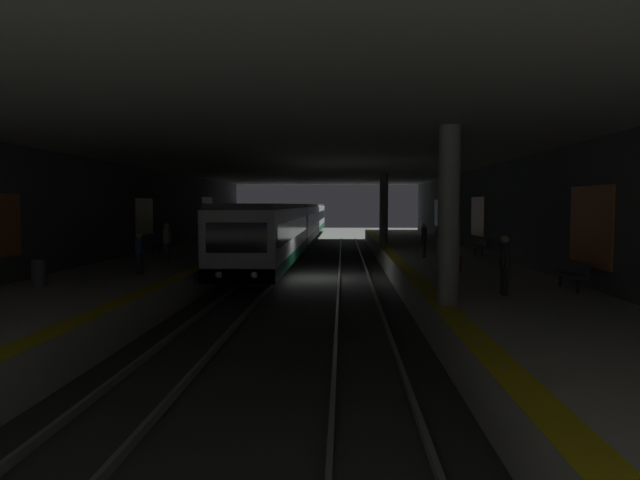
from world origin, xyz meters
TOP-DOWN VIEW (x-y plane):
  - ground_plane at (0.00, 0.00)m, footprint 120.00×120.00m
  - track_left at (0.00, -2.20)m, footprint 60.00×1.53m
  - track_right at (0.00, 2.20)m, footprint 60.00×1.53m
  - platform_left at (0.00, -6.55)m, footprint 60.00×5.30m
  - platform_right at (0.00, 6.55)m, footprint 60.00×5.30m
  - wall_left at (0.02, -9.45)m, footprint 60.00×0.56m
  - wall_right at (0.04, 9.45)m, footprint 60.00×0.56m
  - ceiling_slab at (0.00, 0.00)m, footprint 60.00×19.40m
  - pillar_near at (-12.89, -4.35)m, footprint 0.56×0.56m
  - pillar_far at (10.06, -4.35)m, footprint 0.56×0.56m
  - metro_train at (20.46, 2.20)m, footprint 55.17×2.83m
  - bench_left_near at (-10.23, -8.53)m, footprint 1.70×0.47m
  - bench_left_mid at (1.09, -8.53)m, footprint 1.70×0.47m
  - bench_right_near at (2.86, 8.53)m, footprint 1.70×0.47m
  - bench_right_mid at (5.38, 8.53)m, footprint 1.70×0.47m
  - bench_right_far at (10.85, 8.53)m, footprint 1.70×0.47m
  - person_waiting_near at (-7.03, 5.79)m, footprint 0.60×0.22m
  - person_walking_mid at (-11.34, -6.21)m, footprint 0.60×0.23m
  - person_standing_far at (-3.15, 5.99)m, footprint 0.60×0.24m
  - person_boarding at (0.02, -5.57)m, footprint 0.60×0.23m
  - suitcase_rolling at (-5.79, -6.01)m, footprint 0.35×0.26m
  - trash_bin at (-10.28, 7.80)m, footprint 0.44×0.44m

SIDE VIEW (x-z plane):
  - ground_plane at x=0.00m, z-range 0.00..0.00m
  - track_left at x=0.00m, z-range 0.00..0.16m
  - track_right at x=0.00m, z-range 0.00..0.16m
  - platform_left at x=0.00m, z-range 0.00..1.05m
  - platform_right at x=0.00m, z-range 0.00..1.05m
  - suitcase_rolling at x=-5.79m, z-range 0.90..1.83m
  - trash_bin at x=-10.28m, z-range 1.05..1.90m
  - bench_left_near at x=-10.23m, z-range 1.14..2.00m
  - bench_left_mid at x=1.09m, z-range 1.14..2.00m
  - bench_right_near at x=2.86m, z-range 1.14..2.00m
  - bench_right_mid at x=5.38m, z-range 1.14..2.00m
  - bench_right_far at x=10.85m, z-range 1.14..2.00m
  - person_waiting_near at x=-7.03m, z-range 1.11..2.63m
  - person_boarding at x=0.02m, z-range 1.12..2.79m
  - person_walking_mid at x=-11.34m, z-range 1.13..2.83m
  - person_standing_far at x=-3.15m, z-range 1.13..2.88m
  - metro_train at x=20.46m, z-range 0.28..3.77m
  - wall_right at x=0.04m, z-range 0.00..5.60m
  - wall_left at x=0.02m, z-range 0.00..5.60m
  - pillar_near at x=-12.89m, z-range 1.05..5.60m
  - pillar_far at x=10.06m, z-range 1.05..5.60m
  - ceiling_slab at x=0.00m, z-range 5.60..6.00m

